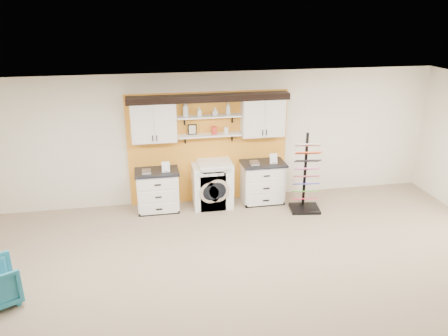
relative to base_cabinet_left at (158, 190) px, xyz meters
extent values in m
plane|color=gray|center=(1.13, -3.64, -0.44)|extent=(10.00, 10.00, 0.00)
plane|color=white|center=(1.13, -3.64, 2.36)|extent=(10.00, 10.00, 0.00)
plane|color=silver|center=(1.13, 0.36, 0.96)|extent=(10.00, 0.00, 10.00)
cube|color=orange|center=(1.13, 0.32, 0.76)|extent=(3.40, 0.07, 2.40)
cube|color=white|center=(0.00, 0.16, 1.44)|extent=(0.90, 0.34, 0.84)
cube|color=white|center=(-0.22, -0.02, 1.44)|extent=(0.42, 0.01, 0.78)
cube|color=white|center=(0.22, -0.02, 1.44)|extent=(0.42, 0.01, 0.78)
cube|color=white|center=(2.26, 0.16, 1.44)|extent=(0.90, 0.34, 0.84)
cube|color=white|center=(2.04, -0.02, 1.44)|extent=(0.42, 0.01, 0.78)
cube|color=white|center=(2.48, -0.02, 1.44)|extent=(0.42, 0.01, 0.78)
cube|color=white|center=(1.13, 0.16, 1.09)|extent=(1.32, 0.28, 0.03)
cube|color=white|center=(1.13, 0.16, 1.49)|extent=(1.32, 0.28, 0.03)
cube|color=black|center=(1.13, 0.18, 1.89)|extent=(3.30, 0.40, 0.10)
cube|color=black|center=(1.13, -0.01, 1.83)|extent=(3.30, 0.04, 0.04)
cube|color=black|center=(0.78, 0.21, 1.22)|extent=(0.18, 0.02, 0.22)
cube|color=beige|center=(0.78, 0.20, 1.22)|extent=(0.14, 0.01, 0.18)
cylinder|color=red|center=(1.23, 0.16, 1.19)|extent=(0.11, 0.11, 0.16)
cylinder|color=silver|center=(1.48, 0.16, 1.18)|extent=(0.10, 0.10, 0.14)
cube|color=white|center=(0.00, 0.01, -0.02)|extent=(0.84, 0.60, 0.84)
cube|color=black|center=(0.00, -0.26, -0.41)|extent=(0.84, 0.06, 0.07)
cube|color=black|center=(0.00, 0.01, 0.42)|extent=(0.89, 0.66, 0.04)
cube|color=white|center=(0.00, -0.30, 0.25)|extent=(0.76, 0.02, 0.23)
cube|color=white|center=(0.00, -0.30, -0.02)|extent=(0.76, 0.02, 0.23)
cube|color=white|center=(0.00, -0.30, -0.29)|extent=(0.76, 0.02, 0.23)
cube|color=white|center=(2.26, 0.01, 0.00)|extent=(0.87, 0.60, 0.87)
cube|color=black|center=(2.26, -0.26, -0.41)|extent=(0.87, 0.06, 0.07)
cube|color=black|center=(2.26, 0.01, 0.45)|extent=(0.93, 0.66, 0.04)
cube|color=white|center=(2.26, -0.30, 0.28)|extent=(0.79, 0.02, 0.24)
cube|color=white|center=(2.26, -0.30, 0.00)|extent=(0.79, 0.02, 0.24)
cube|color=white|center=(2.26, -0.30, -0.28)|extent=(0.79, 0.02, 0.24)
cube|color=white|center=(1.07, 0.01, 0.02)|extent=(0.66, 0.66, 0.92)
cube|color=silver|center=(1.07, -0.33, 0.41)|extent=(0.56, 0.02, 0.10)
cylinder|color=silver|center=(1.07, -0.33, 0.00)|extent=(0.46, 0.05, 0.46)
cylinder|color=black|center=(1.07, -0.35, 0.00)|extent=(0.33, 0.03, 0.33)
cube|color=white|center=(1.21, 0.01, 0.06)|extent=(0.71, 0.66, 0.99)
cube|color=silver|center=(1.21, -0.33, 0.48)|extent=(0.60, 0.02, 0.10)
cylinder|color=silver|center=(1.21, -0.33, 0.04)|extent=(0.50, 0.05, 0.50)
cylinder|color=black|center=(1.21, -0.35, 0.04)|extent=(0.35, 0.03, 0.35)
cube|color=black|center=(3.03, -0.59, -0.41)|extent=(0.66, 0.58, 0.06)
cube|color=black|center=(3.06, -0.42, 0.41)|extent=(0.06, 0.06, 1.59)
cube|color=red|center=(3.03, -0.57, -0.19)|extent=(0.53, 0.35, 0.14)
cube|color=#439929|center=(3.03, -0.57, -0.02)|extent=(0.53, 0.35, 0.14)
cube|color=#4532B0|center=(3.03, -0.57, 0.15)|extent=(0.53, 0.35, 0.14)
cube|color=#A1434B|center=(3.03, -0.57, 0.32)|extent=(0.53, 0.35, 0.14)
cube|color=#F46CC6|center=(3.03, -0.57, 0.49)|extent=(0.53, 0.35, 0.14)
cube|color=black|center=(3.03, -0.57, 0.66)|extent=(0.53, 0.35, 0.14)
cube|color=#FF4E1A|center=(3.03, -0.57, 0.83)|extent=(0.53, 0.35, 0.14)
cube|color=silver|center=(3.03, -0.57, 0.99)|extent=(0.53, 0.35, 0.14)
imported|color=silver|center=(0.65, 0.16, 1.66)|extent=(0.17, 0.17, 0.31)
imported|color=silver|center=(0.93, 0.16, 1.60)|extent=(0.08, 0.08, 0.18)
imported|color=silver|center=(1.25, 0.16, 1.59)|extent=(0.15, 0.15, 0.16)
imported|color=silver|center=(1.52, 0.16, 1.63)|extent=(0.14, 0.14, 0.26)
camera|label=1|loc=(-0.15, -8.46, 3.66)|focal=35.00mm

